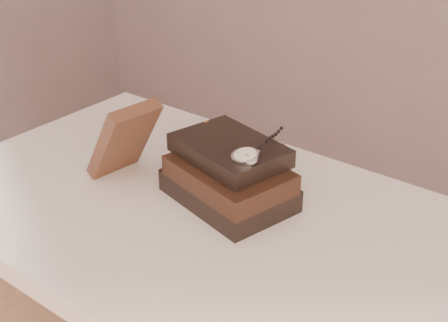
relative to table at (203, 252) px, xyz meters
The scene contains 5 objects.
table is the anchor object (origin of this frame).
book_stack 0.15m from the table, 67.26° to the left, with size 0.25×0.20×0.11m.
journal 0.25m from the table, behind, with size 0.02×0.10×0.17m, color #3A2016.
pocket_watch 0.22m from the table, 21.96° to the left, with size 0.05×0.15×0.02m.
eyeglasses 0.21m from the table, 105.45° to the left, with size 0.11×0.12×0.04m.
Camera 1 is at (0.58, -0.33, 1.32)m, focal length 49.21 mm.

